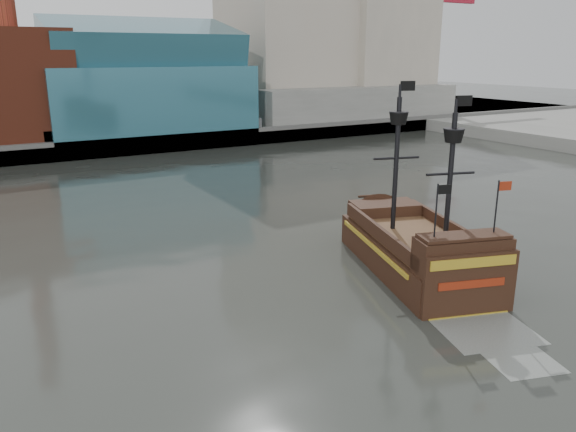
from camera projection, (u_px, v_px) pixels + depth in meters
ground at (392, 381)px, 24.62m from camera, size 400.00×400.00×0.00m
promenade_far at (60, 127)px, 101.00m from camera, size 220.00×60.00×2.00m
seawall at (94, 149)px, 76.34m from camera, size 220.00×1.00×2.60m
crane_a at (431, 29)px, 125.14m from camera, size 22.50×4.00×32.25m
crane_b at (431, 46)px, 139.04m from camera, size 19.10×4.00×26.25m
pirate_ship at (416, 255)px, 36.59m from camera, size 10.03×18.18×13.05m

